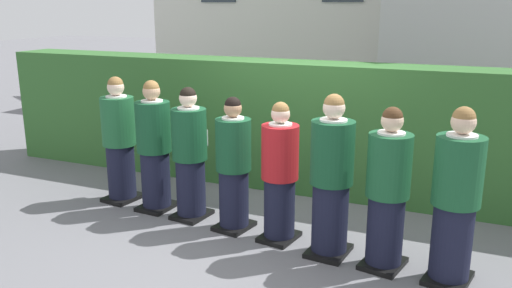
{
  "coord_description": "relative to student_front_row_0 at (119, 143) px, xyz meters",
  "views": [
    {
      "loc": [
        2.18,
        -5.06,
        2.51
      ],
      "look_at": [
        0.0,
        0.0,
        1.05
      ],
      "focal_mm": 37.1,
      "sensor_mm": 36.0,
      "label": 1
    }
  ],
  "objects": [
    {
      "name": "ground_plane",
      "position": [
        2.05,
        -0.3,
        -0.78
      ],
      "size": [
        60.0,
        60.0,
        0.0
      ],
      "primitive_type": "plane",
      "color": "slate"
    },
    {
      "name": "hedge",
      "position": [
        2.05,
        1.41,
        0.1
      ],
      "size": [
        9.69,
        0.7,
        1.76
      ],
      "color": "#33662D",
      "rests_on": "ground"
    },
    {
      "name": "student_front_row_5",
      "position": [
        2.94,
        -0.45,
        0.02
      ],
      "size": [
        0.44,
        0.55,
        1.68
      ],
      "color": "black",
      "rests_on": "ground"
    },
    {
      "name": "student_front_row_2",
      "position": [
        1.14,
        -0.15,
        -0.02
      ],
      "size": [
        0.42,
        0.53,
        1.59
      ],
      "color": "black",
      "rests_on": "ground"
    },
    {
      "name": "student_front_row_3",
      "position": [
        1.76,
        -0.26,
        -0.05
      ],
      "size": [
        0.42,
        0.49,
        1.54
      ],
      "color": "black",
      "rests_on": "ground"
    },
    {
      "name": "student_front_row_6",
      "position": [
        3.51,
        -0.5,
        -0.02
      ],
      "size": [
        0.46,
        0.54,
        1.6
      ],
      "color": "black",
      "rests_on": "ground"
    },
    {
      "name": "student_in_red_blazer",
      "position": [
        2.34,
        -0.33,
        -0.05
      ],
      "size": [
        0.42,
        0.49,
        1.54
      ],
      "color": "black",
      "rests_on": "ground"
    },
    {
      "name": "student_front_row_1",
      "position": [
        0.59,
        -0.09,
        -0.0
      ],
      "size": [
        0.42,
        0.49,
        1.63
      ],
      "color": "black",
      "rests_on": "ground"
    },
    {
      "name": "student_front_row_0",
      "position": [
        0.0,
        0.0,
        0.0
      ],
      "size": [
        0.44,
        0.54,
        1.64
      ],
      "color": "black",
      "rests_on": "ground"
    },
    {
      "name": "student_front_row_7",
      "position": [
        4.12,
        -0.55,
        0.01
      ],
      "size": [
        0.47,
        0.54,
        1.66
      ],
      "color": "black",
      "rests_on": "ground"
    }
  ]
}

